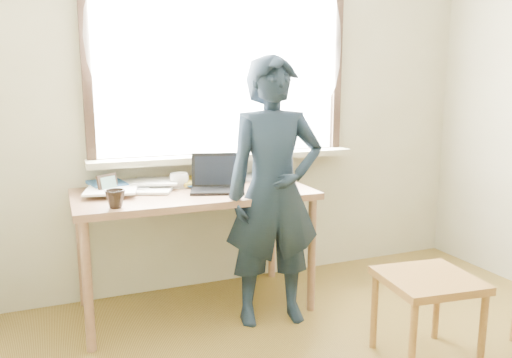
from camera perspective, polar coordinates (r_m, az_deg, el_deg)
name	(u,v)px	position (r m, az deg, el deg)	size (l,w,h in m)	color
room_shell	(423,23)	(1.98, 18.60, 16.57)	(3.52, 4.02, 2.61)	#B3AE90
desk	(194,203)	(3.12, -7.10, -2.77)	(1.44, 0.72, 0.77)	brown
laptop	(218,182)	(3.10, -4.42, -0.31)	(0.39, 0.35, 0.22)	black
mug_white	(179,180)	(3.21, -8.78, -0.15)	(0.12, 0.12, 0.09)	white
mug_dark	(115,199)	(2.75, -15.78, -2.20)	(0.11, 0.11, 0.10)	black
mouse	(262,186)	(3.14, 0.73, -0.77)	(0.10, 0.07, 0.04)	black
desk_clutter	(149,184)	(3.24, -12.15, -0.53)	(0.88, 0.55, 0.05)	#A82E1F
book_a	(117,188)	(3.22, -15.56, -1.02)	(0.18, 0.25, 0.02)	white
book_b	(244,176)	(3.51, -1.42, 0.30)	(0.20, 0.27, 0.02)	white
picture_frame	(108,185)	(3.11, -16.59, -0.67)	(0.12, 0.09, 0.11)	black
work_chair	(428,289)	(2.75, 19.05, -11.85)	(0.50, 0.48, 0.46)	brown
person	(274,193)	(2.93, 2.08, -1.55)	(0.58, 0.38, 1.58)	black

